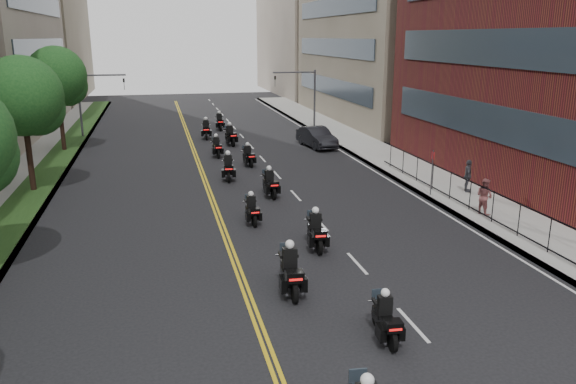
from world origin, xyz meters
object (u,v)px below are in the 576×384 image
motorcycle_7 (248,157)px  pedestrian_c (468,176)px  motorcycle_6 (228,168)px  pedestrian_b (484,196)px  motorcycle_1 (385,320)px  motorcycle_8 (217,148)px  parked_sedan (317,137)px  motorcycle_9 (230,136)px  motorcycle_3 (316,232)px  motorcycle_2 (290,272)px  motorcycle_11 (220,122)px  motorcycle_5 (270,184)px  motorcycle_10 (206,130)px  motorcycle_4 (252,211)px

motorcycle_7 → pedestrian_c: pedestrian_c is taller
motorcycle_6 → pedestrian_b: 15.24m
motorcycle_1 → motorcycle_8: motorcycle_8 is taller
parked_sedan → pedestrian_b: 19.51m
motorcycle_8 → motorcycle_9: 4.61m
motorcycle_1 → pedestrian_b: (9.27, 9.79, 0.43)m
motorcycle_3 → motorcycle_8: 19.73m
motorcycle_2 → motorcycle_11: (1.63, 35.72, -0.03)m
motorcycle_2 → pedestrian_b: (11.24, 6.11, 0.31)m
motorcycle_1 → motorcycle_3: size_ratio=0.88×
motorcycle_6 → pedestrian_c: bearing=-21.3°
motorcycle_5 → pedestrian_c: pedestrian_c is taller
motorcycle_6 → motorcycle_11: 19.44m
motorcycle_1 → motorcycle_10: (-2.02, 35.00, 0.13)m
motorcycle_3 → parked_sedan: motorcycle_3 is taller
motorcycle_2 → motorcycle_4: bearing=93.9°
motorcycle_1 → motorcycle_11: 39.40m
motorcycle_6 → motorcycle_8: 7.14m
motorcycle_5 → pedestrian_b: pedestrian_b is taller
motorcycle_11 → pedestrian_c: pedestrian_c is taller
motorcycle_1 → motorcycle_6: motorcycle_6 is taller
motorcycle_5 → motorcycle_11: size_ratio=0.95×
motorcycle_4 → motorcycle_10: 23.55m
pedestrian_b → motorcycle_2: bearing=101.3°
motorcycle_2 → motorcycle_5: bearing=85.5°
motorcycle_3 → motorcycle_7: (-0.23, 16.12, -0.07)m
motorcycle_10 → pedestrian_b: 27.63m
pedestrian_b → pedestrian_c: 4.09m
motorcycle_3 → motorcycle_7: size_ratio=1.10×
motorcycle_2 → pedestrian_c: bearing=41.9°
motorcycle_5 → pedestrian_c: bearing=-15.2°
motorcycle_4 → pedestrian_c: 12.84m
motorcycle_6 → motorcycle_11: motorcycle_6 is taller
motorcycle_7 → motorcycle_4: bearing=-104.8°
pedestrian_b → motorcycle_7: bearing=17.0°
motorcycle_2 → motorcycle_11: motorcycle_2 is taller
motorcycle_3 → motorcycle_8: motorcycle_3 is taller
motorcycle_7 → motorcycle_1: bearing=-95.8°
motorcycle_6 → motorcycle_4: bearing=-84.4°
motorcycle_5 → motorcycle_10: size_ratio=0.92×
pedestrian_b → motorcycle_9: bearing=6.7°
motorcycle_3 → motorcycle_9: motorcycle_9 is taller
motorcycle_5 → motorcycle_9: 15.72m
motorcycle_3 → pedestrian_c: size_ratio=1.32×
motorcycle_1 → pedestrian_c: (10.63, 13.64, 0.45)m
motorcycle_1 → motorcycle_9: 31.50m
pedestrian_b → pedestrian_c: size_ratio=0.98×
motorcycle_3 → motorcycle_8: size_ratio=1.05×
motorcycle_8 → motorcycle_9: bearing=66.7°
motorcycle_8 → motorcycle_4: bearing=-93.2°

